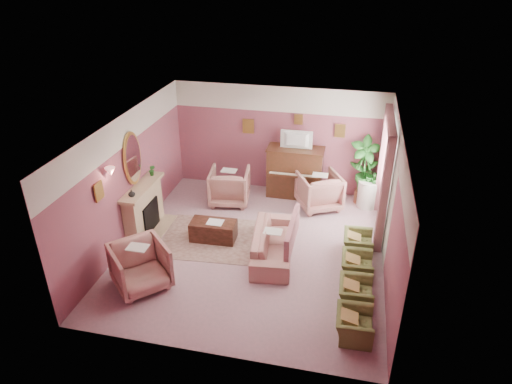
% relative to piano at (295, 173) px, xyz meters
% --- Properties ---
extents(floor, '(5.50, 6.00, 0.01)m').
position_rel_piano_xyz_m(floor, '(-0.50, -2.68, -0.65)').
color(floor, gray).
rests_on(floor, ground).
extents(ceiling, '(5.50, 6.00, 0.01)m').
position_rel_piano_xyz_m(ceiling, '(-0.50, -2.68, 2.15)').
color(ceiling, silver).
rests_on(ceiling, wall_back).
extents(wall_back, '(5.50, 0.02, 2.80)m').
position_rel_piano_xyz_m(wall_back, '(-0.50, 0.32, 0.75)').
color(wall_back, '#6E4054').
rests_on(wall_back, floor).
extents(wall_front, '(5.50, 0.02, 2.80)m').
position_rel_piano_xyz_m(wall_front, '(-0.50, -5.68, 0.75)').
color(wall_front, '#6E4054').
rests_on(wall_front, floor).
extents(wall_left, '(0.02, 6.00, 2.80)m').
position_rel_piano_xyz_m(wall_left, '(-3.25, -2.68, 0.75)').
color(wall_left, '#6E4054').
rests_on(wall_left, floor).
extents(wall_right, '(0.02, 6.00, 2.80)m').
position_rel_piano_xyz_m(wall_right, '(2.25, -2.68, 0.75)').
color(wall_right, '#6E4054').
rests_on(wall_right, floor).
extents(picture_rail_band, '(5.50, 0.01, 0.65)m').
position_rel_piano_xyz_m(picture_rail_band, '(-0.50, 0.31, 1.82)').
color(picture_rail_band, silver).
rests_on(picture_rail_band, wall_back).
extents(stripe_panel, '(0.01, 3.00, 2.15)m').
position_rel_piano_xyz_m(stripe_panel, '(2.23, -1.38, 0.42)').
color(stripe_panel, '#B3BBAB').
rests_on(stripe_panel, wall_right).
extents(fireplace_surround, '(0.30, 1.40, 1.10)m').
position_rel_piano_xyz_m(fireplace_surround, '(-3.09, -2.48, -0.10)').
color(fireplace_surround, tan).
rests_on(fireplace_surround, floor).
extents(fireplace_inset, '(0.18, 0.72, 0.68)m').
position_rel_piano_xyz_m(fireplace_inset, '(-2.99, -2.48, -0.25)').
color(fireplace_inset, black).
rests_on(fireplace_inset, floor).
extents(fire_ember, '(0.06, 0.54, 0.10)m').
position_rel_piano_xyz_m(fire_ember, '(-2.95, -2.48, -0.43)').
color(fire_ember, '#FF4712').
rests_on(fire_ember, floor).
extents(mantel_shelf, '(0.40, 1.55, 0.07)m').
position_rel_piano_xyz_m(mantel_shelf, '(-3.06, -2.48, 0.47)').
color(mantel_shelf, tan).
rests_on(mantel_shelf, fireplace_surround).
extents(hearth, '(0.55, 1.50, 0.02)m').
position_rel_piano_xyz_m(hearth, '(-2.89, -2.48, -0.64)').
color(hearth, tan).
rests_on(hearth, floor).
extents(mirror_frame, '(0.04, 0.72, 1.20)m').
position_rel_piano_xyz_m(mirror_frame, '(-3.20, -2.48, 1.15)').
color(mirror_frame, gold).
rests_on(mirror_frame, wall_left).
extents(mirror_glass, '(0.01, 0.60, 1.06)m').
position_rel_piano_xyz_m(mirror_glass, '(-3.17, -2.48, 1.15)').
color(mirror_glass, white).
rests_on(mirror_glass, wall_left).
extents(sconce_shade, '(0.20, 0.20, 0.16)m').
position_rel_piano_xyz_m(sconce_shade, '(-3.12, -3.53, 1.33)').
color(sconce_shade, pink).
rests_on(sconce_shade, wall_left).
extents(piano, '(1.40, 0.60, 1.30)m').
position_rel_piano_xyz_m(piano, '(0.00, 0.00, 0.00)').
color(piano, '#422415').
rests_on(piano, floor).
extents(piano_keyshelf, '(1.30, 0.12, 0.06)m').
position_rel_piano_xyz_m(piano_keyshelf, '(-0.00, -0.35, 0.07)').
color(piano_keyshelf, '#422415').
rests_on(piano_keyshelf, piano).
extents(piano_keys, '(1.20, 0.08, 0.02)m').
position_rel_piano_xyz_m(piano_keys, '(0.00, -0.35, 0.11)').
color(piano_keys, beige).
rests_on(piano_keys, piano).
extents(piano_top, '(1.45, 0.65, 0.04)m').
position_rel_piano_xyz_m(piano_top, '(0.00, 0.00, 0.66)').
color(piano_top, '#422415').
rests_on(piano_top, piano).
extents(television, '(0.80, 0.12, 0.48)m').
position_rel_piano_xyz_m(television, '(0.00, -0.05, 0.95)').
color(television, black).
rests_on(television, piano).
extents(print_back_left, '(0.30, 0.03, 0.38)m').
position_rel_piano_xyz_m(print_back_left, '(-1.30, 0.28, 1.07)').
color(print_back_left, gold).
rests_on(print_back_left, wall_back).
extents(print_back_right, '(0.26, 0.03, 0.34)m').
position_rel_piano_xyz_m(print_back_right, '(1.05, 0.28, 1.13)').
color(print_back_right, gold).
rests_on(print_back_right, wall_back).
extents(print_back_mid, '(0.22, 0.03, 0.26)m').
position_rel_piano_xyz_m(print_back_mid, '(0.00, 0.28, 1.35)').
color(print_back_mid, gold).
rests_on(print_back_mid, wall_back).
extents(print_left_wall, '(0.03, 0.28, 0.36)m').
position_rel_piano_xyz_m(print_left_wall, '(-3.21, -3.88, 1.07)').
color(print_left_wall, gold).
rests_on(print_left_wall, wall_left).
extents(window_blind, '(0.03, 1.40, 1.80)m').
position_rel_piano_xyz_m(window_blind, '(2.20, -1.13, 1.05)').
color(window_blind, silver).
rests_on(window_blind, wall_right).
extents(curtain_left, '(0.16, 0.34, 2.60)m').
position_rel_piano_xyz_m(curtain_left, '(2.12, -2.05, 0.65)').
color(curtain_left, '#91525B').
rests_on(curtain_left, floor).
extents(curtain_right, '(0.16, 0.34, 2.60)m').
position_rel_piano_xyz_m(curtain_right, '(2.12, -0.21, 0.65)').
color(curtain_right, '#91525B').
rests_on(curtain_right, floor).
extents(pelmet, '(0.16, 2.20, 0.16)m').
position_rel_piano_xyz_m(pelmet, '(2.12, -1.13, 1.91)').
color(pelmet, '#91525B').
rests_on(pelmet, wall_right).
extents(mantel_plant, '(0.16, 0.16, 0.28)m').
position_rel_piano_xyz_m(mantel_plant, '(-3.05, -1.93, 0.64)').
color(mantel_plant, '#1F601E').
rests_on(mantel_plant, mantel_shelf).
extents(mantel_vase, '(0.16, 0.16, 0.16)m').
position_rel_piano_xyz_m(mantel_vase, '(-3.05, -2.98, 0.58)').
color(mantel_vase, silver).
rests_on(mantel_vase, mantel_shelf).
extents(area_rug, '(2.63, 1.98, 0.01)m').
position_rel_piano_xyz_m(area_rug, '(-1.34, -2.47, -0.64)').
color(area_rug, '#8E6D63').
rests_on(area_rug, floor).
extents(coffee_table, '(1.02, 0.53, 0.45)m').
position_rel_piano_xyz_m(coffee_table, '(-1.45, -2.50, -0.43)').
color(coffee_table, '#381B12').
rests_on(coffee_table, floor).
extents(table_paper, '(0.35, 0.28, 0.01)m').
position_rel_piano_xyz_m(table_paper, '(-1.40, -2.50, -0.20)').
color(table_paper, silver).
rests_on(table_paper, coffee_table).
extents(sofa, '(0.68, 2.03, 0.82)m').
position_rel_piano_xyz_m(sofa, '(-0.05, -2.78, -0.24)').
color(sofa, tan).
rests_on(sofa, floor).
extents(sofa_throw, '(0.10, 1.54, 0.56)m').
position_rel_piano_xyz_m(sofa_throw, '(0.35, -2.78, -0.05)').
color(sofa_throw, '#91525B').
rests_on(sofa_throw, sofa).
extents(floral_armchair_left, '(0.96, 0.96, 1.00)m').
position_rel_piano_xyz_m(floral_armchair_left, '(-1.56, -0.74, -0.15)').
color(floral_armchair_left, tan).
rests_on(floral_armchair_left, floor).
extents(floral_armchair_right, '(0.96, 0.96, 1.00)m').
position_rel_piano_xyz_m(floral_armchair_right, '(0.69, -0.51, -0.15)').
color(floral_armchair_right, tan).
rests_on(floral_armchair_right, floor).
extents(floral_armchair_front, '(0.96, 0.96, 1.00)m').
position_rel_piano_xyz_m(floral_armchair_front, '(-2.31, -4.35, -0.15)').
color(floral_armchair_front, tan).
rests_on(floral_armchair_front, floor).
extents(olive_chair_a, '(0.50, 0.71, 0.61)m').
position_rel_piano_xyz_m(olive_chair_a, '(1.70, -4.78, -0.34)').
color(olive_chair_a, '#5F6934').
rests_on(olive_chair_a, floor).
extents(olive_chair_b, '(0.50, 0.71, 0.61)m').
position_rel_piano_xyz_m(olive_chair_b, '(1.70, -3.96, -0.34)').
color(olive_chair_b, '#5F6934').
rests_on(olive_chair_b, floor).
extents(olive_chair_c, '(0.50, 0.71, 0.61)m').
position_rel_piano_xyz_m(olive_chair_c, '(1.70, -3.14, -0.34)').
color(olive_chair_c, '#5F6934').
rests_on(olive_chair_c, floor).
extents(olive_chair_d, '(0.50, 0.71, 0.61)m').
position_rel_piano_xyz_m(olive_chair_d, '(1.70, -2.32, -0.34)').
color(olive_chair_d, '#5F6934').
rests_on(olive_chair_d, floor).
extents(side_table, '(0.52, 0.52, 0.70)m').
position_rel_piano_xyz_m(side_table, '(1.89, -0.20, -0.30)').
color(side_table, silver).
rests_on(side_table, floor).
extents(side_plant_big, '(0.30, 0.30, 0.34)m').
position_rel_piano_xyz_m(side_plant_big, '(1.89, -0.20, 0.22)').
color(side_plant_big, '#1F601E').
rests_on(side_plant_big, side_table).
extents(side_plant_small, '(0.16, 0.16, 0.28)m').
position_rel_piano_xyz_m(side_plant_small, '(2.01, -0.30, 0.19)').
color(side_plant_small, '#1F601E').
rests_on(side_plant_small, side_table).
extents(palm_pot, '(0.34, 0.34, 0.34)m').
position_rel_piano_xyz_m(palm_pot, '(1.73, -0.03, -0.48)').
color(palm_pot, brown).
rests_on(palm_pot, floor).
extents(palm_plant, '(0.76, 0.76, 1.44)m').
position_rel_piano_xyz_m(palm_plant, '(1.73, -0.03, 0.41)').
color(palm_plant, '#1F601E').
rests_on(palm_plant, palm_pot).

